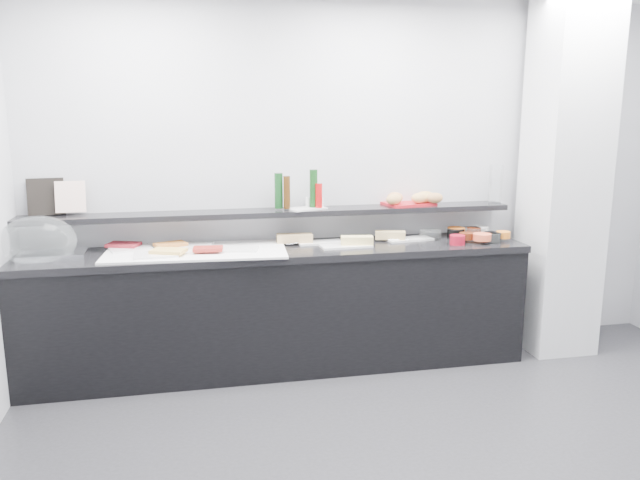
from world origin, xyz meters
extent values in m
cube|color=#B5B6BC|center=(0.00, 2.00, 1.35)|extent=(5.00, 0.02, 2.70)
cube|color=silver|center=(1.50, 1.65, 1.35)|extent=(0.50, 0.50, 2.70)
cube|color=black|center=(-0.70, 1.70, 0.42)|extent=(3.60, 0.60, 0.85)
cube|color=black|center=(-0.70, 1.70, 0.88)|extent=(3.62, 0.62, 0.05)
cube|color=black|center=(-0.70, 1.88, 1.13)|extent=(3.60, 0.25, 0.04)
cube|color=silver|center=(-2.22, 1.72, 0.92)|extent=(0.43, 0.29, 0.04)
ellipsoid|color=white|center=(-2.30, 1.67, 1.03)|extent=(0.50, 0.34, 0.34)
cube|color=white|center=(-1.28, 1.68, 0.91)|extent=(1.27, 0.66, 0.01)
cube|color=white|center=(-1.73, 1.79, 0.92)|extent=(0.32, 0.25, 0.01)
cube|color=maroon|center=(-1.78, 1.85, 0.94)|extent=(0.25, 0.20, 0.02)
cube|color=silver|center=(-1.33, 1.81, 0.92)|extent=(0.36, 0.28, 0.01)
cube|color=orange|center=(-1.46, 1.79, 0.94)|extent=(0.25, 0.20, 0.02)
cube|color=white|center=(-1.55, 1.56, 0.92)|extent=(0.30, 0.21, 0.01)
cube|color=#F8C860|center=(-1.47, 1.58, 0.94)|extent=(0.26, 0.22, 0.02)
cube|color=white|center=(-0.99, 1.62, 0.92)|extent=(0.29, 0.23, 0.01)
cube|color=maroon|center=(-1.20, 1.59, 0.94)|extent=(0.21, 0.15, 0.02)
cube|color=white|center=(-0.38, 1.79, 0.91)|extent=(0.34, 0.16, 0.01)
cube|color=tan|center=(-0.57, 1.81, 0.94)|extent=(0.27, 0.12, 0.06)
cylinder|color=#B5B8BC|center=(-0.57, 1.76, 0.92)|extent=(0.15, 0.07, 0.01)
cube|color=white|center=(-0.22, 1.64, 0.91)|extent=(0.38, 0.18, 0.01)
cube|color=#E9D07A|center=(-0.14, 1.64, 0.94)|extent=(0.24, 0.13, 0.06)
cylinder|color=silver|center=(-0.14, 1.61, 0.92)|extent=(0.16, 0.03, 0.01)
cube|color=silver|center=(0.31, 1.78, 0.91)|extent=(0.37, 0.19, 0.01)
cube|color=tan|center=(0.16, 1.78, 0.94)|extent=(0.24, 0.15, 0.06)
cylinder|color=silver|center=(0.21, 1.72, 0.92)|extent=(0.16, 0.04, 0.01)
cylinder|color=silver|center=(0.48, 1.78, 0.94)|extent=(0.21, 0.21, 0.07)
cylinder|color=orange|center=(0.72, 1.83, 0.95)|extent=(0.15, 0.15, 0.05)
cylinder|color=black|center=(0.69, 1.78, 0.94)|extent=(0.16, 0.16, 0.07)
cylinder|color=#551D0C|center=(0.85, 1.80, 0.95)|extent=(0.12, 0.12, 0.05)
cylinder|color=white|center=(0.85, 1.79, 0.94)|extent=(0.24, 0.24, 0.07)
cylinder|color=silver|center=(0.92, 1.83, 0.95)|extent=(0.16, 0.16, 0.05)
cylinder|color=maroon|center=(0.60, 1.55, 0.94)|extent=(0.13, 0.13, 0.07)
cylinder|color=#511D0B|center=(0.70, 1.62, 0.95)|extent=(0.12, 0.12, 0.05)
cylinder|color=white|center=(0.88, 1.57, 0.94)|extent=(0.18, 0.18, 0.07)
cylinder|color=#E45A37|center=(0.80, 1.56, 0.95)|extent=(0.17, 0.17, 0.05)
cylinder|color=black|center=(0.91, 1.60, 0.94)|extent=(0.15, 0.15, 0.07)
cylinder|color=orange|center=(1.00, 1.61, 0.95)|extent=(0.12, 0.12, 0.05)
cube|color=black|center=(-2.29, 1.96, 1.28)|extent=(0.25, 0.11, 0.26)
cube|color=beige|center=(-2.13, 1.93, 1.28)|extent=(0.20, 0.06, 0.22)
cube|color=silver|center=(-0.47, 1.86, 1.16)|extent=(0.32, 0.26, 0.01)
cylinder|color=#103D17|center=(-0.67, 1.87, 1.29)|extent=(0.07, 0.07, 0.26)
cylinder|color=#3D230B|center=(-0.62, 1.84, 1.28)|extent=(0.05, 0.05, 0.24)
cylinder|color=#103D14|center=(-0.41, 1.88, 1.30)|extent=(0.07, 0.07, 0.28)
cylinder|color=red|center=(-0.38, 1.84, 1.25)|extent=(0.06, 0.06, 0.18)
cylinder|color=white|center=(-0.44, 1.92, 1.20)|extent=(0.04, 0.04, 0.07)
cylinder|color=white|center=(-0.35, 1.88, 1.20)|extent=(0.04, 0.04, 0.07)
cube|color=#B4131C|center=(0.35, 1.91, 1.16)|extent=(0.41, 0.32, 0.02)
ellipsoid|color=#C9814C|center=(0.24, 1.92, 1.21)|extent=(0.14, 0.12, 0.08)
ellipsoid|color=tan|center=(0.49, 1.93, 1.21)|extent=(0.16, 0.11, 0.08)
ellipsoid|color=#C18949|center=(0.19, 1.81, 1.21)|extent=(0.14, 0.11, 0.08)
ellipsoid|color=#AF7842|center=(0.53, 1.83, 1.21)|extent=(0.13, 0.09, 0.08)
ellipsoid|color=tan|center=(0.40, 1.84, 1.21)|extent=(0.15, 0.12, 0.08)
ellipsoid|color=tan|center=(0.45, 1.87, 1.21)|extent=(0.16, 0.13, 0.08)
cylinder|color=silver|center=(1.05, 1.87, 1.30)|extent=(0.14, 0.14, 0.30)
camera|label=1|loc=(-1.30, -2.63, 1.87)|focal=35.00mm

